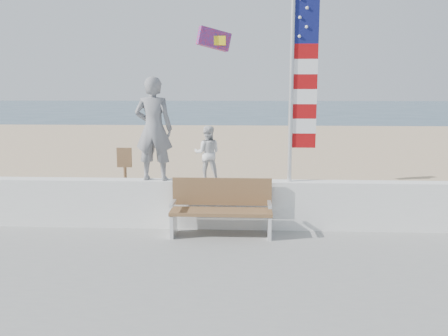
{
  "coord_description": "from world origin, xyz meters",
  "views": [
    {
      "loc": [
        0.64,
        -6.66,
        2.76
      ],
      "look_at": [
        0.2,
        1.8,
        1.35
      ],
      "focal_mm": 38.0,
      "sensor_mm": 36.0,
      "label": 1
    }
  ],
  "objects_px": {
    "adult": "(154,129)",
    "flag": "(299,76)",
    "bench": "(221,207)",
    "child": "(207,153)"
  },
  "relations": [
    {
      "from": "adult",
      "to": "child",
      "type": "xyz_separation_m",
      "value": [
        0.99,
        0.0,
        -0.45
      ]
    },
    {
      "from": "bench",
      "to": "flag",
      "type": "xyz_separation_m",
      "value": [
        1.36,
        0.45,
        2.3
      ]
    },
    {
      "from": "flag",
      "to": "adult",
      "type": "bearing_deg",
      "value": 179.99
    },
    {
      "from": "bench",
      "to": "flag",
      "type": "relative_size",
      "value": 0.51
    },
    {
      "from": "bench",
      "to": "adult",
      "type": "bearing_deg",
      "value": 160.46
    },
    {
      "from": "adult",
      "to": "bench",
      "type": "bearing_deg",
      "value": 163.43
    },
    {
      "from": "child",
      "to": "adult",
      "type": "bearing_deg",
      "value": -1.53
    },
    {
      "from": "adult",
      "to": "flag",
      "type": "relative_size",
      "value": 0.55
    },
    {
      "from": "adult",
      "to": "flag",
      "type": "xyz_separation_m",
      "value": [
        2.64,
        -0.0,
        0.95
      ]
    },
    {
      "from": "adult",
      "to": "child",
      "type": "distance_m",
      "value": 1.09
    }
  ]
}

